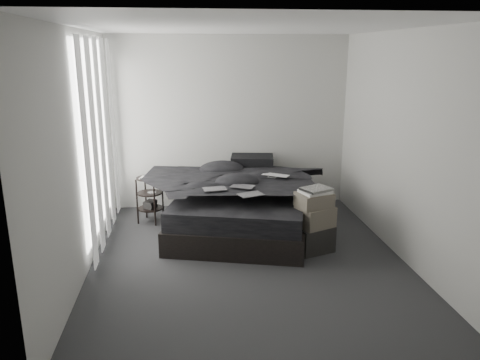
{
  "coord_description": "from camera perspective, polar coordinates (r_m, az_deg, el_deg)",
  "views": [
    {
      "loc": [
        -0.68,
        -4.98,
        2.36
      ],
      "look_at": [
        0.0,
        0.8,
        0.75
      ],
      "focal_mm": 35.0,
      "sensor_mm": 36.0,
      "label": 1
    }
  ],
  "objects": [
    {
      "name": "mattress",
      "position": [
        6.35,
        0.38,
        -2.3
      ],
      "size": [
        2.13,
        2.51,
        0.24
      ],
      "primitive_type": "cube",
      "rotation": [
        0.0,
        0.0,
        -0.26
      ],
      "color": "black",
      "rests_on": "bed"
    },
    {
      "name": "floor_books",
      "position": [
        6.56,
        -8.91,
        -5.19
      ],
      "size": [
        0.14,
        0.2,
        0.14
      ],
      "primitive_type": "cube",
      "rotation": [
        0.0,
        0.0,
        -0.03
      ],
      "color": "black",
      "rests_on": "floor"
    },
    {
      "name": "wall_left",
      "position": [
        5.22,
        -18.98,
        2.88
      ],
      "size": [
        0.01,
        4.2,
        2.6
      ],
      "primitive_type": "cube",
      "color": "beige",
      "rests_on": "ground"
    },
    {
      "name": "art_book_white",
      "position": [
        5.6,
        9.14,
        -1.4
      ],
      "size": [
        0.4,
        0.36,
        0.03
      ],
      "primitive_type": "cube",
      "rotation": [
        0.0,
        0.0,
        0.35
      ],
      "color": "silver",
      "rests_on": "box_upper"
    },
    {
      "name": "wall_right",
      "position": [
        5.67,
        19.43,
        3.78
      ],
      "size": [
        0.01,
        4.2,
        2.6
      ],
      "primitive_type": "cube",
      "color": "beige",
      "rests_on": "ground"
    },
    {
      "name": "bed",
      "position": [
        6.44,
        0.37,
        -4.59
      ],
      "size": [
        2.21,
        2.59,
        0.3
      ],
      "primitive_type": "cube",
      "rotation": [
        0.0,
        0.0,
        -0.26
      ],
      "color": "black",
      "rests_on": "floor"
    },
    {
      "name": "curtain_left",
      "position": [
        6.07,
        -16.6,
        4.57
      ],
      "size": [
        0.06,
        2.12,
        2.48
      ],
      "primitive_type": "cube",
      "color": "white",
      "rests_on": "wall_left"
    },
    {
      "name": "pillow_upper",
      "position": [
        7.07,
        1.49,
        2.41
      ],
      "size": [
        0.69,
        0.53,
        0.14
      ],
      "primitive_type": "cube",
      "rotation": [
        0.0,
        0.0,
        -0.15
      ],
      "color": "black",
      "rests_on": "pillow_lower"
    },
    {
      "name": "laptop",
      "position": [
        6.26,
        4.2,
        1.13
      ],
      "size": [
        0.43,
        0.39,
        0.03
      ],
      "primitive_type": "imported",
      "rotation": [
        0.0,
        0.0,
        -0.57
      ],
      "color": "silver",
      "rests_on": "duvet"
    },
    {
      "name": "box_mid",
      "position": [
        5.7,
        9.14,
        -4.4
      ],
      "size": [
        0.5,
        0.46,
        0.25
      ],
      "primitive_type": "cube",
      "rotation": [
        0.0,
        0.0,
        0.42
      ],
      "color": "#5F574B",
      "rests_on": "box_lower"
    },
    {
      "name": "box_lower",
      "position": [
        5.8,
        8.89,
        -7.03
      ],
      "size": [
        0.53,
        0.47,
        0.32
      ],
      "primitive_type": "cube",
      "rotation": [
        0.0,
        0.0,
        0.35
      ],
      "color": "black",
      "rests_on": "floor"
    },
    {
      "name": "wall_back",
      "position": [
        7.19,
        -1.21,
        6.98
      ],
      "size": [
        3.6,
        0.01,
        2.6
      ],
      "primitive_type": "cube",
      "color": "beige",
      "rests_on": "ground"
    },
    {
      "name": "window_left",
      "position": [
        6.07,
        -17.12,
        5.19
      ],
      "size": [
        0.02,
        2.0,
        2.3
      ],
      "primitive_type": "cube",
      "color": "white",
      "rests_on": "wall_left"
    },
    {
      "name": "art_book_snake",
      "position": [
        5.59,
        9.29,
        -1.1
      ],
      "size": [
        0.4,
        0.37,
        0.03
      ],
      "primitive_type": "cube",
      "rotation": [
        0.0,
        0.0,
        0.45
      ],
      "color": "silver",
      "rests_on": "art_book_white"
    },
    {
      "name": "side_stand",
      "position": [
        6.75,
        -10.91,
        -2.4
      ],
      "size": [
        0.46,
        0.46,
        0.65
      ],
      "primitive_type": "cylinder",
      "rotation": [
        0.0,
        0.0,
        -0.39
      ],
      "color": "black",
      "rests_on": "floor"
    },
    {
      "name": "comic_a",
      "position": [
        5.72,
        -3.12,
        -0.32
      ],
      "size": [
        0.3,
        0.22,
        0.01
      ],
      "primitive_type": "cube",
      "rotation": [
        0.0,
        0.0,
        0.13
      ],
      "color": "black",
      "rests_on": "duvet"
    },
    {
      "name": "ceiling",
      "position": [
        5.03,
        1.11,
        18.18
      ],
      "size": [
        3.6,
        4.2,
        0.01
      ],
      "primitive_type": "cube",
      "color": "white",
      "rests_on": "ground"
    },
    {
      "name": "box_upper",
      "position": [
        5.63,
        9.02,
        -2.41
      ],
      "size": [
        0.46,
        0.41,
        0.17
      ],
      "primitive_type": "cube",
      "rotation": [
        0.0,
        0.0,
        0.29
      ],
      "color": "#5F574B",
      "rests_on": "box_mid"
    },
    {
      "name": "wall_front",
      "position": [
        3.15,
        6.16,
        -4.36
      ],
      "size": [
        3.6,
        0.01,
        2.6
      ],
      "primitive_type": "cube",
      "color": "beige",
      "rests_on": "ground"
    },
    {
      "name": "duvet",
      "position": [
        6.23,
        0.31,
        -0.26
      ],
      "size": [
        2.08,
        2.27,
        0.26
      ],
      "primitive_type": "imported",
      "rotation": [
        0.0,
        0.0,
        -0.26
      ],
      "color": "black",
      "rests_on": "mattress"
    },
    {
      "name": "papers",
      "position": [
        6.64,
        -11.02,
        0.27
      ],
      "size": [
        0.28,
        0.23,
        0.01
      ],
      "primitive_type": "cube",
      "rotation": [
        0.0,
        0.0,
        -0.21
      ],
      "color": "white",
      "rests_on": "side_stand"
    },
    {
      "name": "pillow_lower",
      "position": [
        7.13,
        0.9,
        1.33
      ],
      "size": [
        0.77,
        0.61,
        0.15
      ],
      "primitive_type": "cube",
      "rotation": [
        0.0,
        0.0,
        -0.26
      ],
      "color": "black",
      "rests_on": "mattress"
    },
    {
      "name": "floor",
      "position": [
        5.56,
        0.97,
        -9.69
      ],
      "size": [
        3.6,
        4.2,
        0.01
      ],
      "primitive_type": "cube",
      "color": "#2D2D2F",
      "rests_on": "ground"
    },
    {
      "name": "comic_b",
      "position": [
        5.82,
        0.33,
        0.05
      ],
      "size": [
        0.34,
        0.29,
        0.01
      ],
      "primitive_type": "cube",
      "rotation": [
        0.0,
        0.0,
        -0.47
      ],
      "color": "black",
      "rests_on": "duvet"
    },
    {
      "name": "comic_c",
      "position": [
        5.49,
        1.33,
        -0.83
      ],
      "size": [
        0.33,
        0.27,
        0.01
      ],
      "primitive_type": "cube",
      "rotation": [
        0.0,
        0.0,
        0.35
      ],
      "color": "black",
      "rests_on": "duvet"
    }
  ]
}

